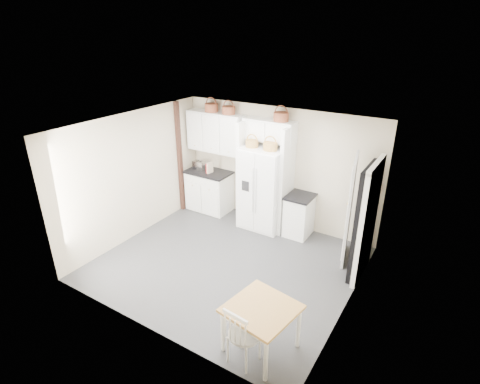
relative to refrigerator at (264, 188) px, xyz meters
The scene contains 27 objects.
floor 1.89m from the refrigerator, 84.80° to the right, with size 4.50×4.50×0.00m, color #3D3E42.
ceiling 2.37m from the refrigerator, 84.80° to the right, with size 4.50×4.50×0.00m, color white.
wall_back 0.55m from the refrigerator, 66.98° to the left, with size 4.50×4.50×0.00m, color beige.
wall_left 2.70m from the refrigerator, 141.89° to the right, with size 4.00×4.00×0.00m, color beige.
wall_right 2.94m from the refrigerator, 34.46° to the right, with size 4.00×4.00×0.00m, color beige.
refrigerator is the anchor object (origin of this frame).
base_cab_left 1.55m from the refrigerator, behind, with size 1.01×0.64×0.94m, color white.
base_cab_right 0.96m from the refrigerator, ahead, with size 0.49×0.59×0.86m, color white.
dining_table 3.56m from the refrigerator, 61.81° to the right, with size 0.85×0.85×0.71m, color #A97A2A.
windsor_chair 3.77m from the refrigerator, 65.19° to the right, with size 0.43×0.39×0.89m, color white.
counter_left 1.49m from the refrigerator, behind, with size 1.05×0.68×0.04m, color black.
counter_right 0.84m from the refrigerator, ahead, with size 0.53×0.63×0.04m, color black.
toaster 1.75m from the refrigerator, behind, with size 0.30×0.17×0.21m, color silver.
cookbook_red 1.45m from the refrigerator, behind, with size 0.03×0.16×0.23m, color red.
cookbook_cream 1.41m from the refrigerator, behind, with size 0.04×0.17×0.26m, color beige.
basket_upper_b 2.12m from the refrigerator, behind, with size 0.31×0.31×0.18m, color maroon.
basket_upper_c 1.84m from the refrigerator, 169.62° to the left, with size 0.29×0.29×0.17m, color maroon.
basket_bridge_b 1.57m from the refrigerator, 36.15° to the left, with size 0.31×0.31×0.18m, color maroon.
basket_fridge_a 1.01m from the refrigerator, 157.84° to the right, with size 0.27×0.27×0.15m, color #A0672E.
basket_fridge_b 1.01m from the refrigerator, 29.29° to the right, with size 0.30×0.30×0.16m, color #A0672E.
upper_cabinet 1.69m from the refrigerator, behind, with size 1.40×0.34×0.90m, color white.
bridge_cabinet 1.23m from the refrigerator, 90.00° to the left, with size 1.12×0.34×0.45m, color white.
fridge_panel_left 0.57m from the refrigerator, behind, with size 0.08×0.60×2.30m, color white.
fridge_panel_right 0.57m from the refrigerator, ahead, with size 0.08×0.60×2.30m, color white.
trim_post 2.11m from the refrigerator, behind, with size 0.09×0.09×2.60m, color black.
doorway_void 2.40m from the refrigerator, 15.65° to the right, with size 0.18×0.85×2.05m, color black.
door_slab 1.98m from the refrigerator, ahead, with size 0.80×0.04×2.05m, color white.
Camera 1 is at (3.31, -4.89, 4.09)m, focal length 28.00 mm.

